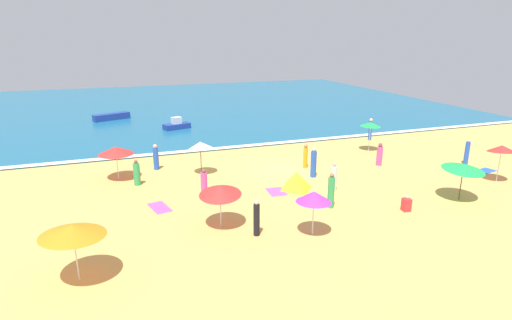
# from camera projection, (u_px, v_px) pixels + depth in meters

# --- Properties ---
(ground_plane) EXTENTS (60.00, 60.00, 0.00)m
(ground_plane) POSITION_uv_depth(u_px,v_px,m) (283.00, 169.00, 27.72)
(ground_plane) COLOR #E0A856
(ocean_water) EXTENTS (60.00, 44.00, 0.10)m
(ocean_water) POSITION_uv_depth(u_px,v_px,m) (195.00, 105.00, 52.93)
(ocean_water) COLOR #196084
(ocean_water) RESTS_ON ground_plane
(wave_breaker_foam) EXTENTS (57.00, 0.70, 0.01)m
(wave_breaker_foam) POSITION_uv_depth(u_px,v_px,m) (252.00, 145.00, 33.37)
(wave_breaker_foam) COLOR white
(wave_breaker_foam) RESTS_ON ocean_water
(beach_umbrella_0) EXTENTS (2.04, 2.04, 2.27)m
(beach_umbrella_0) POSITION_uv_depth(u_px,v_px,m) (371.00, 124.00, 31.56)
(beach_umbrella_0) COLOR silver
(beach_umbrella_0) RESTS_ON ground_plane
(beach_umbrella_1) EXTENTS (2.93, 2.93, 2.08)m
(beach_umbrella_1) POSITION_uv_depth(u_px,v_px,m) (116.00, 150.00, 25.35)
(beach_umbrella_1) COLOR silver
(beach_umbrella_1) RESTS_ON ground_plane
(beach_umbrella_2) EXTENTS (2.22, 2.22, 2.09)m
(beach_umbrella_2) POSITION_uv_depth(u_px,v_px,m) (314.00, 197.00, 18.20)
(beach_umbrella_2) COLOR silver
(beach_umbrella_2) RESTS_ON ground_plane
(beach_umbrella_3) EXTENTS (2.14, 2.15, 2.18)m
(beach_umbrella_3) POSITION_uv_depth(u_px,v_px,m) (200.00, 145.00, 26.29)
(beach_umbrella_3) COLOR #4C3823
(beach_umbrella_3) RESTS_ON ground_plane
(beach_umbrella_4) EXTENTS (2.68, 2.69, 2.08)m
(beach_umbrella_4) POSITION_uv_depth(u_px,v_px,m) (464.00, 167.00, 22.20)
(beach_umbrella_4) COLOR #4C3823
(beach_umbrella_4) RESTS_ON ground_plane
(beach_umbrella_5) EXTENTS (2.01, 2.03, 2.34)m
(beach_umbrella_5) POSITION_uv_depth(u_px,v_px,m) (502.00, 149.00, 24.90)
(beach_umbrella_5) COLOR silver
(beach_umbrella_5) RESTS_ON ground_plane
(beach_umbrella_6) EXTENTS (3.11, 3.10, 2.25)m
(beach_umbrella_6) POSITION_uv_depth(u_px,v_px,m) (73.00, 230.00, 14.67)
(beach_umbrella_6) COLOR silver
(beach_umbrella_6) RESTS_ON ground_plane
(beach_umbrella_7) EXTENTS (2.65, 2.67, 2.17)m
(beach_umbrella_7) POSITION_uv_depth(u_px,v_px,m) (220.00, 190.00, 18.96)
(beach_umbrella_7) COLOR silver
(beach_umbrella_7) RESTS_ON ground_plane
(beach_tent) EXTENTS (1.54, 1.78, 1.04)m
(beach_tent) POSITION_uv_depth(u_px,v_px,m) (296.00, 180.00, 24.07)
(beach_tent) COLOR yellow
(beach_tent) RESTS_ON ground_plane
(beachgoer_0) EXTENTS (0.47, 0.47, 1.71)m
(beachgoer_0) POSITION_uv_depth(u_px,v_px,m) (204.00, 185.00, 22.54)
(beachgoer_0) COLOR #D84CA5
(beachgoer_0) RESTS_ON ground_plane
(beachgoer_1) EXTENTS (0.47, 0.47, 1.86)m
(beachgoer_1) POSITION_uv_depth(u_px,v_px,m) (331.00, 191.00, 21.41)
(beachgoer_1) COLOR green
(beachgoer_1) RESTS_ON ground_plane
(beachgoer_2) EXTENTS (0.52, 0.52, 1.56)m
(beachgoer_2) POSITION_uv_depth(u_px,v_px,m) (380.00, 155.00, 28.43)
(beachgoer_2) COLOR #D84CA5
(beachgoer_2) RESTS_ON ground_plane
(beachgoer_3) EXTENTS (0.35, 0.35, 1.79)m
(beachgoer_3) POSITION_uv_depth(u_px,v_px,m) (467.00, 152.00, 28.59)
(beachgoer_3) COLOR blue
(beachgoer_3) RESTS_ON ground_plane
(beachgoer_4) EXTENTS (0.55, 0.55, 1.56)m
(beachgoer_4) POSITION_uv_depth(u_px,v_px,m) (137.00, 174.00, 24.67)
(beachgoer_4) COLOR green
(beachgoer_4) RESTS_ON ground_plane
(beachgoer_5) EXTENTS (0.38, 0.38, 1.72)m
(beachgoer_5) POSITION_uv_depth(u_px,v_px,m) (156.00, 158.00, 27.50)
(beachgoer_5) COLOR blue
(beachgoer_5) RESTS_ON ground_plane
(beachgoer_6) EXTENTS (0.49, 0.49, 1.92)m
(beachgoer_6) POSITION_uv_depth(u_px,v_px,m) (314.00, 163.00, 26.03)
(beachgoer_6) COLOR blue
(beachgoer_6) RESTS_ON ground_plane
(beachgoer_7) EXTENTS (0.36, 0.36, 1.86)m
(beachgoer_7) POSITION_uv_depth(u_px,v_px,m) (370.00, 129.00, 35.18)
(beachgoer_7) COLOR blue
(beachgoer_7) RESTS_ON ground_plane
(beachgoer_8) EXTENTS (0.50, 0.50, 1.71)m
(beachgoer_8) POSITION_uv_depth(u_px,v_px,m) (334.00, 178.00, 23.63)
(beachgoer_8) COLOR white
(beachgoer_8) RESTS_ON ground_plane
(beachgoer_9) EXTENTS (0.42, 0.42, 0.85)m
(beachgoer_9) POSITION_uv_depth(u_px,v_px,m) (406.00, 204.00, 21.13)
(beachgoer_9) COLOR red
(beachgoer_9) RESTS_ON ground_plane
(beachgoer_10) EXTENTS (0.39, 0.39, 1.62)m
(beachgoer_10) POSITION_uv_depth(u_px,v_px,m) (305.00, 156.00, 27.87)
(beachgoer_10) COLOR orange
(beachgoer_10) RESTS_ON ground_plane
(beachgoer_11) EXTENTS (0.31, 0.31, 1.71)m
(beachgoer_11) POSITION_uv_depth(u_px,v_px,m) (257.00, 218.00, 18.42)
(beachgoer_11) COLOR black
(beachgoer_11) RESTS_ON ground_plane
(beach_towel_0) EXTENTS (1.93, 1.18, 0.01)m
(beach_towel_0) POSITION_uv_depth(u_px,v_px,m) (484.00, 171.00, 27.33)
(beach_towel_0) COLOR blue
(beach_towel_0) RESTS_ON ground_plane
(beach_towel_1) EXTENTS (1.17, 1.76, 0.01)m
(beach_towel_1) POSITION_uv_depth(u_px,v_px,m) (160.00, 207.00, 21.63)
(beach_towel_1) COLOR #D84CA5
(beach_towel_1) RESTS_ON ground_plane
(beach_towel_2) EXTENTS (1.06, 1.42, 0.01)m
(beach_towel_2) POSITION_uv_depth(u_px,v_px,m) (276.00, 192.00, 23.79)
(beach_towel_2) COLOR #D84CA5
(beach_towel_2) RESTS_ON ground_plane
(small_boat_0) EXTENTS (3.76, 2.15, 0.66)m
(small_boat_0) POSITION_uv_depth(u_px,v_px,m) (112.00, 117.00, 43.22)
(small_boat_0) COLOR navy
(small_boat_0) RESTS_ON ocean_water
(small_boat_1) EXTENTS (2.63, 1.70, 1.11)m
(small_boat_1) POSITION_uv_depth(u_px,v_px,m) (177.00, 125.00, 39.09)
(small_boat_1) COLOR navy
(small_boat_1) RESTS_ON ocean_water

